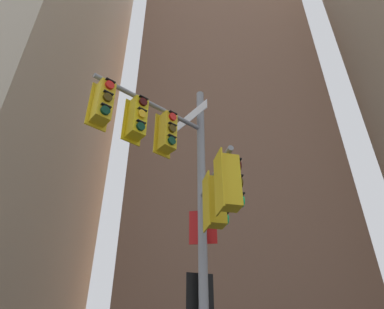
% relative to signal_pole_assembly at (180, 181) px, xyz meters
% --- Properties ---
extents(building_tower_left, '(13.98, 13.98, 48.06)m').
position_rel_signal_pole_assembly_xyz_m(building_tower_left, '(-16.16, 11.85, 18.63)').
color(building_tower_left, tan).
rests_on(building_tower_left, ground).
extents(building_mid_block, '(15.16, 15.16, 43.10)m').
position_rel_signal_pole_assembly_xyz_m(building_mid_block, '(1.82, 21.38, 16.14)').
color(building_mid_block, brown).
rests_on(building_mid_block, ground).
extents(signal_pole_assembly, '(3.13, 2.56, 8.67)m').
position_rel_signal_pole_assembly_xyz_m(signal_pole_assembly, '(0.00, 0.00, 0.00)').
color(signal_pole_assembly, gray).
rests_on(signal_pole_assembly, ground).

